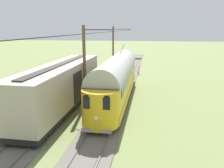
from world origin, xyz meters
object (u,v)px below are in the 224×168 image
object	(u,v)px
boxcar_adjacent	(62,85)
switch_stand	(139,70)
catenary_pole_foreground	(114,49)
vintage_streetcar	(117,77)
catenary_pole_mid_near	(85,64)

from	to	relation	value
boxcar_adjacent	switch_stand	size ratio (longest dim) A/B	12.10
catenary_pole_foreground	switch_stand	distance (m)	5.17
vintage_streetcar	boxcar_adjacent	distance (m)	5.63
boxcar_adjacent	switch_stand	world-z (taller)	boxcar_adjacent
boxcar_adjacent	switch_stand	bearing A→B (deg)	-108.83
vintage_streetcar	switch_stand	size ratio (longest dim) A/B	14.48
boxcar_adjacent	catenary_pole_foreground	bearing A→B (deg)	-95.58
vintage_streetcar	catenary_pole_foreground	bearing A→B (deg)	-79.81
catenary_pole_mid_near	catenary_pole_foreground	bearing A→B (deg)	-90.00
catenary_pole_foreground	switch_stand	world-z (taller)	catenary_pole_foreground
catenary_pole_foreground	vintage_streetcar	bearing A→B (deg)	100.19
catenary_pole_mid_near	vintage_streetcar	bearing A→B (deg)	-139.62
boxcar_adjacent	catenary_pole_foreground	world-z (taller)	catenary_pole_foreground
vintage_streetcar	catenary_pole_mid_near	xyz separation A→B (m)	(2.55, 2.17, 1.52)
catenary_pole_mid_near	switch_stand	size ratio (longest dim) A/B	5.86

